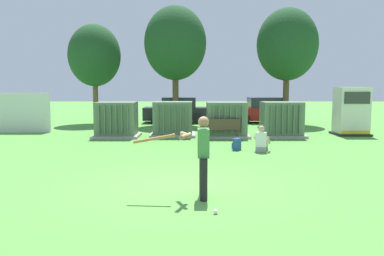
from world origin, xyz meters
The scene contains 17 objects.
ground_plane centered at (0.00, 0.00, 0.00)m, with size 96.00×96.00×0.00m, color #51933D.
fence_panel centered at (-9.37, 10.50, 1.00)m, with size 4.80×0.12×2.00m, color silver.
transformer_west centered at (-3.25, 8.76, 0.79)m, with size 2.10×1.70×1.62m.
transformer_mid_west centered at (-0.66, 9.13, 0.79)m, with size 2.10×1.70×1.62m.
transformer_mid_east centered at (1.82, 8.78, 0.79)m, with size 2.10×1.70×1.62m.
transformer_east centered at (4.39, 8.87, 0.79)m, with size 2.10×1.70×1.62m.
generator_enclosure centered at (7.89, 9.49, 1.14)m, with size 1.60×1.40×2.30m.
park_bench centered at (1.47, 7.92, 0.54)m, with size 1.84×0.64×0.92m.
batter centered at (0.42, -0.96, 0.98)m, with size 1.60×0.72×1.74m.
sports_ball centered at (0.67, -2.03, 0.04)m, with size 0.09×0.09×0.09m, color white.
seated_spectator centered at (2.75, 4.76, 0.38)m, with size 0.65×0.79×0.96m.
backpack centered at (1.89, 5.10, 0.21)m, with size 0.37×0.38×0.44m.
tree_left centered at (-5.78, 15.10, 4.20)m, with size 3.20×3.20×6.12m.
tree_center_left centered at (-0.76, 14.50, 4.87)m, with size 3.72×3.72×7.10m.
tree_center_right centered at (6.03, 14.86, 4.83)m, with size 3.69×3.69×7.05m.
parked_car_leftmost centered at (-0.70, 15.67, 0.75)m, with size 4.21×1.93×1.62m.
parked_car_left_of_center centered at (4.80, 15.62, 0.75)m, with size 4.26×2.04×1.62m.
Camera 1 is at (0.24, -9.00, 2.39)m, focal length 36.09 mm.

